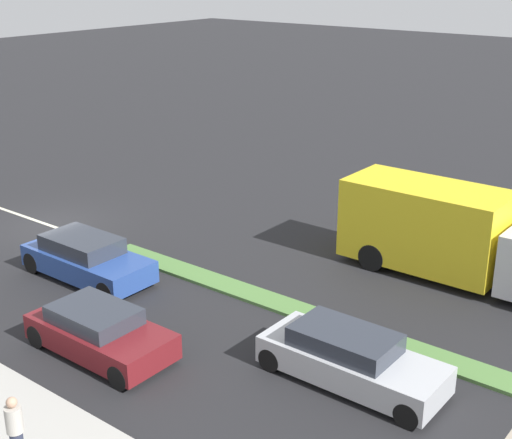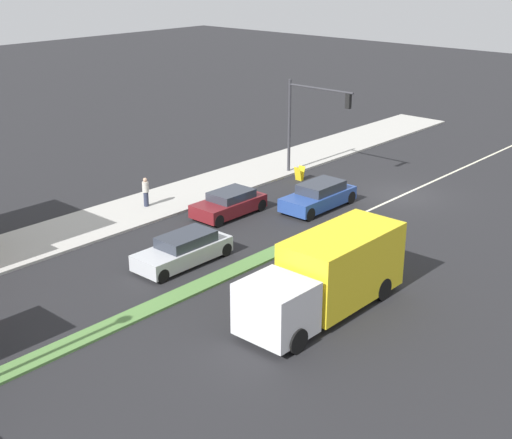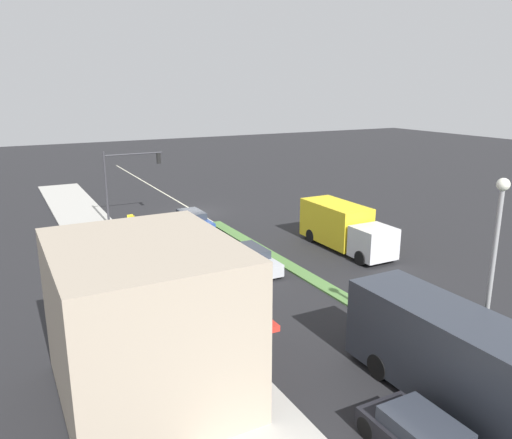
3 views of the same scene
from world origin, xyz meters
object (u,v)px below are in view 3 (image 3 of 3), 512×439
Objects in this scene: sedan_maroon at (174,240)px; pedestrian at (121,254)px; warning_aframe_sign at (131,220)px; delivery_truck at (344,227)px; city_bus at (492,378)px; coupe_blue at (192,221)px; street_lamp at (494,255)px; sedan_silver at (251,259)px; traffic_signal_main at (124,174)px.

pedestrian is at bearing 29.14° from sedan_maroon.
delivery_truck reaches higher than warning_aframe_sign.
coupe_blue is at bearing -90.00° from city_bus.
coupe_blue is (7.20, -8.98, -0.80)m from delivery_truck.
sedan_maroon reaches higher than warning_aframe_sign.
delivery_truck is at bearing 128.73° from coupe_blue.
sedan_maroon is at bearing -75.79° from street_lamp.
delivery_truck reaches higher than sedan_silver.
traffic_signal_main is 10.91m from pedestrian.
coupe_blue is 4.80m from sedan_maroon.
delivery_truck reaches higher than sedan_maroon.
traffic_signal_main is at bearing -77.51° from street_lamp.
street_lamp is 0.67× the size of city_bus.
pedestrian is 9.11m from coupe_blue.
sedan_maroon is (-1.12, 7.91, -3.29)m from traffic_signal_main.
pedestrian reaches higher than sedan_maroon.
warning_aframe_sign is 13.38m from sedan_silver.
pedestrian is 0.35× the size of sedan_silver.
city_bus is 21.97m from sedan_maroon.
street_lamp reaches higher than delivery_truck.
city_bus reaches higher than warning_aframe_sign.
street_lamp is 27.83m from warning_aframe_sign.
traffic_signal_main is at bearing -81.91° from sedan_maroon.
warning_aframe_sign is 0.08× the size of city_bus.
warning_aframe_sign is (-0.09, 0.84, -3.47)m from traffic_signal_main.
coupe_blue reaches higher than sedan_silver.
traffic_signal_main is at bearing -49.41° from delivery_truck.
warning_aframe_sign is at bearing -107.51° from pedestrian.
coupe_blue is at bearing -51.27° from delivery_truck.
warning_aframe_sign is 29.11m from city_bus.
warning_aframe_sign is 7.15m from sedan_maroon.
traffic_signal_main is 30.00m from city_bus.
city_bus is (-3.92, 29.67, -2.15)m from traffic_signal_main.
street_lamp is 4.71× the size of pedestrian.
street_lamp reaches higher than sedan_maroon.
coupe_blue is at bearing -90.00° from sedan_silver.
sedan_maroon is at bearing 54.33° from coupe_blue.
delivery_truck is 0.68× the size of city_bus.
sedan_silver reaches higher than warning_aframe_sign.
delivery_truck is (-13.96, 2.87, 0.53)m from pedestrian.
sedan_maroon is (2.80, 3.90, -0.05)m from coupe_blue.
city_bus reaches higher than pedestrian.
sedan_silver is (0.00, 9.65, -0.03)m from coupe_blue.
city_bus is 2.46× the size of coupe_blue.
delivery_truck is at bearing 130.59° from traffic_signal_main.
coupe_blue is at bearing 140.40° from warning_aframe_sign.
street_lamp is at bearing 71.18° from delivery_truck.
pedestrian is 20.70m from city_bus.
coupe_blue is (-0.00, -25.66, -1.08)m from city_bus.
street_lamp is at bearing 104.21° from sedan_maroon.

